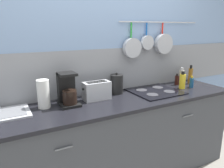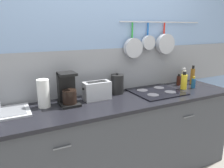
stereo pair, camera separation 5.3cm
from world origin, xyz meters
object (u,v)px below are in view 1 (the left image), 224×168
at_px(paper_towel_roll, 43,94).
at_px(bottle_vinegar, 177,80).
at_px(bottle_hot_sauce, 192,82).
at_px(kettle, 117,84).
at_px(toaster, 97,91).
at_px(bottle_dish_soap, 182,81).
at_px(bottle_olive_oil, 190,75).
at_px(bottle_sesame_oil, 182,76).
at_px(coffee_maker, 68,91).

bearing_deg(paper_towel_roll, bottle_vinegar, 1.14).
relative_size(paper_towel_roll, bottle_hot_sauce, 1.84).
height_order(paper_towel_roll, bottle_hot_sauce, paper_towel_roll).
xyz_separation_m(kettle, bottle_vinegar, (0.86, -0.04, -0.04)).
relative_size(paper_towel_roll, toaster, 0.90).
distance_m(toaster, bottle_vinegar, 1.14).
bearing_deg(bottle_hot_sauce, toaster, 173.79).
xyz_separation_m(bottle_dish_soap, bottle_hot_sauce, (0.14, -0.02, -0.03)).
height_order(bottle_vinegar, bottle_hot_sauce, bottle_vinegar).
bearing_deg(toaster, kettle, 17.91).
bearing_deg(bottle_olive_oil, toaster, -179.08).
height_order(paper_towel_roll, bottle_vinegar, paper_towel_roll).
distance_m(toaster, bottle_olive_oil, 1.34).
distance_m(kettle, bottle_hot_sauce, 0.95).
relative_size(bottle_hot_sauce, bottle_sesame_oil, 0.71).
bearing_deg(kettle, bottle_olive_oil, -3.76).
height_order(kettle, bottle_olive_oil, bottle_olive_oil).
xyz_separation_m(paper_towel_roll, bottle_hot_sauce, (1.72, -0.15, -0.07)).
distance_m(bottle_vinegar, bottle_olive_oil, 0.21).
xyz_separation_m(coffee_maker, bottle_hot_sauce, (1.50, -0.13, -0.07)).
xyz_separation_m(paper_towel_roll, bottle_dish_soap, (1.58, -0.13, -0.04)).
xyz_separation_m(bottle_sesame_oil, bottle_olive_oil, (0.07, -0.08, 0.02)).
height_order(kettle, bottle_dish_soap, kettle).
distance_m(bottle_dish_soap, bottle_vinegar, 0.18).
xyz_separation_m(kettle, bottle_sesame_oil, (0.99, 0.01, -0.02)).
bearing_deg(coffee_maker, bottle_dish_soap, -4.52).
xyz_separation_m(toaster, bottle_sesame_oil, (1.27, 0.10, -0.00)).
relative_size(coffee_maker, bottle_dish_soap, 1.47).
bearing_deg(coffee_maker, paper_towel_roll, 174.95).
distance_m(toaster, kettle, 0.30).
xyz_separation_m(kettle, bottle_dish_soap, (0.78, -0.20, -0.01)).
distance_m(paper_towel_roll, kettle, 0.80).
bearing_deg(coffee_maker, kettle, 9.17).
xyz_separation_m(bottle_hot_sauce, bottle_sesame_oil, (0.07, 0.23, 0.03)).
relative_size(coffee_maker, bottle_hot_sauce, 2.17).
distance_m(paper_towel_roll, bottle_olive_oil, 1.86).
relative_size(bottle_dish_soap, bottle_sesame_oil, 1.05).
relative_size(bottle_dish_soap, bottle_olive_oil, 0.87).
xyz_separation_m(coffee_maker, bottle_vinegar, (1.44, 0.05, -0.06)).
height_order(coffee_maker, bottle_dish_soap, coffee_maker).
height_order(toaster, bottle_dish_soap, bottle_dish_soap).
distance_m(paper_towel_roll, coffee_maker, 0.22).
distance_m(bottle_vinegar, bottle_sesame_oil, 0.14).
bearing_deg(bottle_hot_sauce, kettle, 166.43).
bearing_deg(toaster, bottle_hot_sauce, -6.21).
xyz_separation_m(paper_towel_roll, toaster, (0.52, -0.02, -0.04)).
distance_m(paper_towel_roll, bottle_hot_sauce, 1.72).
bearing_deg(bottle_dish_soap, bottle_sesame_oil, 46.09).
xyz_separation_m(coffee_maker, bottle_dish_soap, (1.36, -0.11, -0.04)).
height_order(bottle_dish_soap, bottle_hot_sauce, bottle_dish_soap).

